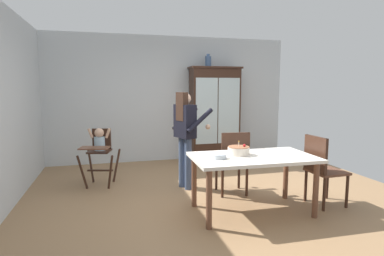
% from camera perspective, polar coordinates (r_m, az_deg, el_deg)
% --- Properties ---
extents(ground_plane, '(6.24, 6.24, 0.00)m').
position_cam_1_polar(ground_plane, '(4.66, 2.56, -12.74)').
color(ground_plane, '#93704C').
extents(wall_back, '(5.32, 0.06, 2.70)m').
position_cam_1_polar(wall_back, '(6.93, -4.00, 5.27)').
color(wall_back, silver).
rests_on(wall_back, ground_plane).
extents(china_cabinet, '(1.12, 0.48, 2.05)m').
position_cam_1_polar(china_cabinet, '(6.95, 4.13, 2.62)').
color(china_cabinet, '#382116').
rests_on(china_cabinet, ground_plane).
extents(ceramic_vase, '(0.13, 0.13, 0.27)m').
position_cam_1_polar(ceramic_vase, '(6.90, 2.95, 12.04)').
color(ceramic_vase, '#3D567F').
rests_on(ceramic_vase, china_cabinet).
extents(high_chair_with_toddler, '(0.70, 0.78, 0.95)m').
position_cam_1_polar(high_chair_with_toddler, '(5.33, -16.47, -3.19)').
color(high_chair_with_toddler, '#382116').
rests_on(high_chair_with_toddler, ground_plane).
extents(adult_person, '(0.63, 0.61, 1.53)m').
position_cam_1_polar(adult_person, '(4.93, -1.21, -0.02)').
color(adult_person, '#3D4C6B').
rests_on(adult_person, ground_plane).
extents(dining_table, '(1.57, 0.93, 0.74)m').
position_cam_1_polar(dining_table, '(4.10, 10.98, -6.28)').
color(dining_table, silver).
rests_on(dining_table, ground_plane).
extents(birthday_cake, '(0.28, 0.28, 0.19)m').
position_cam_1_polar(birthday_cake, '(4.10, 8.47, -4.08)').
color(birthday_cake, beige).
rests_on(birthday_cake, dining_table).
extents(serving_bowl, '(0.18, 0.18, 0.05)m').
position_cam_1_polar(serving_bowl, '(3.86, 4.97, -5.14)').
color(serving_bowl, '#B2BCC6').
rests_on(serving_bowl, dining_table).
extents(dining_chair_far_side, '(0.48, 0.48, 0.96)m').
position_cam_1_polar(dining_chair_far_side, '(4.71, 7.54, -5.54)').
color(dining_chair_far_side, '#382116').
rests_on(dining_chair_far_side, ground_plane).
extents(dining_chair_right_end, '(0.46, 0.46, 0.96)m').
position_cam_1_polar(dining_chair_right_end, '(4.60, 22.38, -6.34)').
color(dining_chair_right_end, '#382116').
rests_on(dining_chair_right_end, ground_plane).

